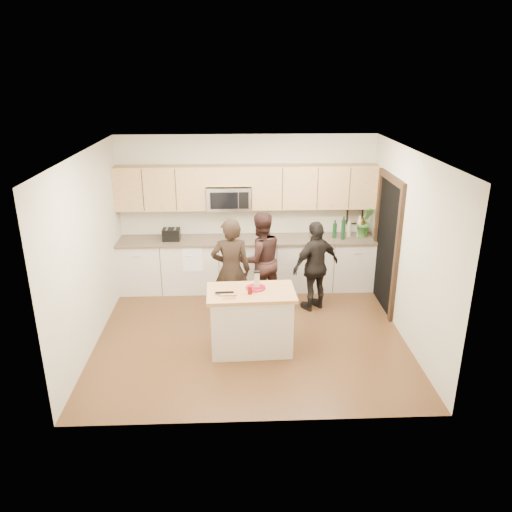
{
  "coord_description": "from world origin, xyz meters",
  "views": [
    {
      "loc": [
        -0.2,
        -6.61,
        3.73
      ],
      "look_at": [
        0.1,
        0.35,
        1.11
      ],
      "focal_mm": 35.0,
      "sensor_mm": 36.0,
      "label": 1
    }
  ],
  "objects_px": {
    "island": "(251,320)",
    "woman_right": "(316,266)",
    "woman_center": "(260,260)",
    "toaster": "(171,234)",
    "woman_left": "(231,271)"
  },
  "relations": [
    {
      "from": "woman_center",
      "to": "woman_right",
      "type": "distance_m",
      "value": 0.91
    },
    {
      "from": "toaster",
      "to": "woman_right",
      "type": "bearing_deg",
      "value": -19.58
    },
    {
      "from": "woman_left",
      "to": "woman_center",
      "type": "relative_size",
      "value": 1.04
    },
    {
      "from": "island",
      "to": "woman_center",
      "type": "xyz_separation_m",
      "value": [
        0.2,
        1.43,
        0.35
      ]
    },
    {
      "from": "woman_center",
      "to": "woman_right",
      "type": "relative_size",
      "value": 1.07
    },
    {
      "from": "woman_center",
      "to": "island",
      "type": "bearing_deg",
      "value": 63.1
    },
    {
      "from": "toaster",
      "to": "woman_left",
      "type": "distance_m",
      "value": 1.6
    },
    {
      "from": "island",
      "to": "woman_right",
      "type": "relative_size",
      "value": 0.82
    },
    {
      "from": "island",
      "to": "toaster",
      "type": "relative_size",
      "value": 4.13
    },
    {
      "from": "island",
      "to": "woman_center",
      "type": "relative_size",
      "value": 0.76
    },
    {
      "from": "toaster",
      "to": "woman_right",
      "type": "height_order",
      "value": "woman_right"
    },
    {
      "from": "woman_right",
      "to": "toaster",
      "type": "bearing_deg",
      "value": -49.01
    },
    {
      "from": "island",
      "to": "woman_right",
      "type": "distance_m",
      "value": 1.68
    },
    {
      "from": "island",
      "to": "woman_center",
      "type": "distance_m",
      "value": 1.48
    },
    {
      "from": "island",
      "to": "woman_left",
      "type": "height_order",
      "value": "woman_left"
    }
  ]
}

